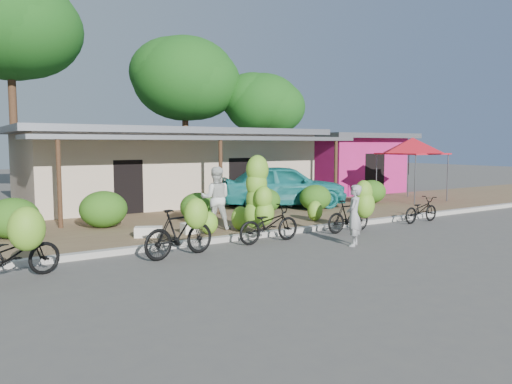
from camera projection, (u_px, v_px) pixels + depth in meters
ground at (333, 245)px, 13.24m from camera, size 100.00×100.00×0.00m
sidewalk at (236, 219)px, 17.40m from camera, size 60.00×6.00×0.12m
curb at (288, 231)px, 14.90m from camera, size 60.00×0.25×0.15m
shop_main at (168, 166)px, 22.19m from camera, size 13.00×8.50×3.35m
shop_pink at (342, 162)px, 27.96m from camera, size 6.00×6.00×3.25m
tree_far_center at (4, 23)px, 22.79m from camera, size 6.25×6.21×10.59m
tree_center_right at (181, 77)px, 28.27m from camera, size 5.99×5.93×8.75m
tree_near_right at (259, 102)px, 28.91m from camera, size 4.56×4.39×6.80m
hedge_0 at (13, 218)px, 13.51m from camera, size 1.42×1.28×1.11m
hedge_1 at (103, 209)px, 15.28m from camera, size 1.45×1.30×1.13m
hedge_2 at (198, 207)px, 16.56m from camera, size 1.23×1.10×0.96m
hedge_3 at (265, 201)px, 18.58m from camera, size 1.18×1.06×0.92m
hedge_4 at (315, 198)px, 19.26m from camera, size 1.28×1.15×1.00m
hedge_5 at (372, 192)px, 21.66m from camera, size 1.29×1.16×1.01m
red_canopy at (412, 146)px, 22.55m from camera, size 3.50×3.50×2.86m
bike_far_left at (14, 250)px, 9.64m from camera, size 2.11×1.55×1.52m
bike_left at (182, 230)px, 11.72m from camera, size 2.01×1.34×1.46m
bike_center at (263, 208)px, 13.73m from camera, size 1.95×1.23×2.37m
bike_right at (354, 210)px, 14.92m from camera, size 1.66×1.16×1.63m
bike_far_right at (421, 210)px, 17.05m from camera, size 1.70×0.67×0.88m
loose_banana_a at (209, 223)px, 14.14m from camera, size 0.52×0.44×0.65m
loose_banana_b at (241, 218)px, 14.79m from camera, size 0.58×0.49×0.72m
loose_banana_c at (315, 211)px, 16.65m from camera, size 0.54×0.46×0.68m
sack_near at (196, 228)px, 14.42m from camera, size 0.85×0.41×0.30m
sack_far at (149, 232)px, 13.77m from camera, size 0.84×0.67×0.28m
vendor at (354, 215)px, 13.07m from camera, size 0.70×0.67×1.62m
bystander at (216, 198)px, 14.94m from camera, size 1.14×1.06×1.88m
teal_van at (283, 186)px, 20.30m from camera, size 5.53×3.80×1.75m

